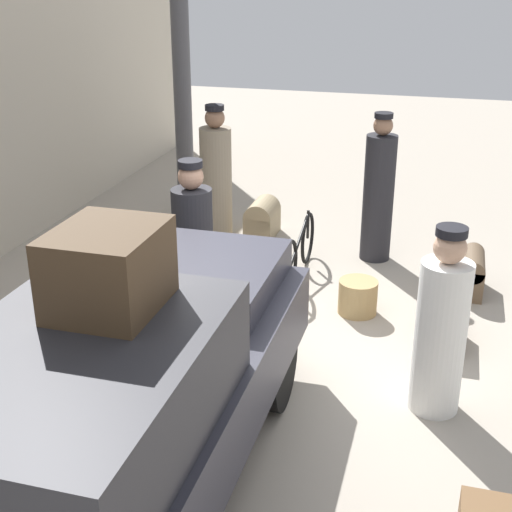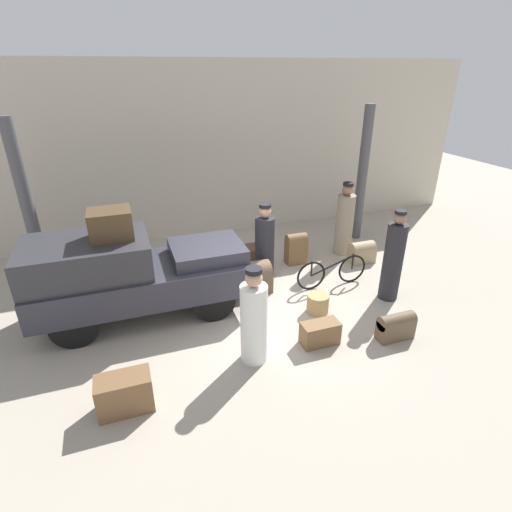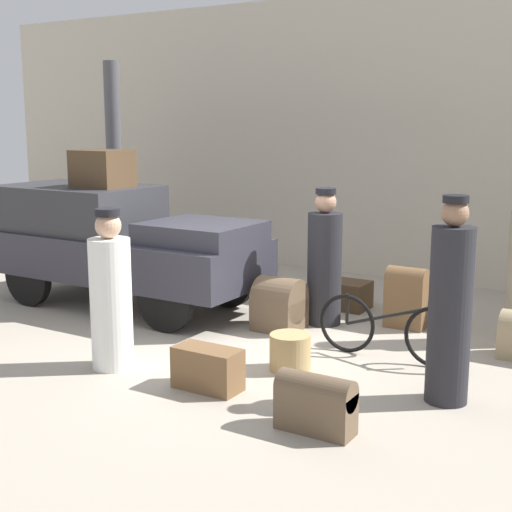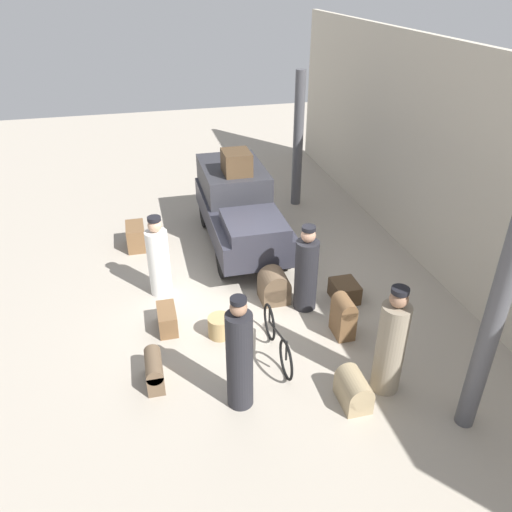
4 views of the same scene
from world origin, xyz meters
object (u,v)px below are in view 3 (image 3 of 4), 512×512
(trunk_large_brown, at_px, (208,369))
(porter_with_bicycle, at_px, (450,309))
(suitcase_tan_flat, at_px, (279,305))
(trunk_on_truck_roof, at_px, (102,169))
(trunk_wicker_pale, at_px, (407,295))
(trunk_barrel_dark, at_px, (316,402))
(bicycle, at_px, (389,329))
(porter_carrying_trunk, at_px, (111,297))
(porter_lifting_near_truck, at_px, (324,263))
(suitcase_black_upright, at_px, (347,295))
(truck, at_px, (116,240))
(wicker_basket, at_px, (290,352))

(trunk_large_brown, bearing_deg, porter_with_bicycle, 23.68)
(porter_with_bicycle, relative_size, suitcase_tan_flat, 2.91)
(trunk_on_truck_roof, bearing_deg, trunk_wicker_pale, 14.22)
(trunk_wicker_pale, distance_m, trunk_on_truck_roof, 4.38)
(trunk_large_brown, bearing_deg, trunk_barrel_dark, -13.48)
(bicycle, xyz_separation_m, porter_carrying_trunk, (-2.35, -1.71, 0.41))
(porter_lifting_near_truck, xyz_separation_m, suitcase_black_upright, (-0.05, 0.83, -0.59))
(truck, height_order, wicker_basket, truck)
(bicycle, xyz_separation_m, porter_with_bicycle, (0.86, -0.81, 0.53))
(truck, height_order, trunk_barrel_dark, truck)
(truck, distance_m, bicycle, 4.10)
(trunk_barrel_dark, height_order, suitcase_black_upright, trunk_barrel_dark)
(suitcase_tan_flat, bearing_deg, porter_lifting_near_truck, 54.74)
(bicycle, height_order, porter_lifting_near_truck, porter_lifting_near_truck)
(wicker_basket, height_order, suitcase_black_upright, wicker_basket)
(porter_with_bicycle, xyz_separation_m, suitcase_tan_flat, (-2.42, 1.20, -0.57))
(porter_carrying_trunk, relative_size, trunk_wicker_pale, 2.18)
(bicycle, height_order, porter_with_bicycle, porter_with_bicycle)
(trunk_on_truck_roof, bearing_deg, trunk_large_brown, -32.17)
(suitcase_black_upright, bearing_deg, porter_with_bicycle, -50.09)
(truck, height_order, trunk_on_truck_roof, trunk_on_truck_roof)
(porter_with_bicycle, height_order, suitcase_tan_flat, porter_with_bicycle)
(trunk_barrel_dark, relative_size, suitcase_black_upright, 1.16)
(porter_lifting_near_truck, distance_m, suitcase_tan_flat, 0.78)
(porter_lifting_near_truck, xyz_separation_m, trunk_on_truck_roof, (-3.05, -0.64, 1.10))
(suitcase_tan_flat, bearing_deg, bicycle, -13.88)
(trunk_barrel_dark, bearing_deg, porter_carrying_trunk, 173.05)
(trunk_barrel_dark, relative_size, trunk_on_truck_roof, 0.92)
(trunk_wicker_pale, bearing_deg, wicker_basket, -103.07)
(trunk_barrel_dark, distance_m, trunk_on_truck_roof, 5.20)
(porter_lifting_near_truck, distance_m, trunk_barrel_dark, 3.24)
(trunk_large_brown, xyz_separation_m, suitcase_tan_flat, (-0.40, 2.08, 0.10))
(porter_carrying_trunk, xyz_separation_m, trunk_barrel_dark, (2.49, -0.30, -0.49))
(bicycle, relative_size, suitcase_black_upright, 2.91)
(porter_lifting_near_truck, xyz_separation_m, porter_with_bicycle, (2.07, -1.70, 0.09))
(trunk_large_brown, bearing_deg, bicycle, 55.67)
(truck, xyz_separation_m, porter_lifting_near_truck, (2.85, 0.64, -0.13))
(trunk_large_brown, bearing_deg, porter_lifting_near_truck, 91.05)
(porter_with_bicycle, distance_m, suitcase_tan_flat, 2.76)
(porter_lifting_near_truck, height_order, trunk_large_brown, porter_lifting_near_truck)
(truck, bearing_deg, trunk_large_brown, -33.96)
(porter_lifting_near_truck, relative_size, trunk_barrel_dark, 2.62)
(truck, relative_size, wicker_basket, 9.12)
(wicker_basket, bearing_deg, suitcase_tan_flat, 124.00)
(porter_carrying_trunk, height_order, porter_with_bicycle, porter_with_bicycle)
(porter_with_bicycle, height_order, trunk_large_brown, porter_with_bicycle)
(trunk_large_brown, xyz_separation_m, trunk_on_truck_roof, (-3.10, 1.95, 1.67))
(porter_with_bicycle, height_order, trunk_wicker_pale, porter_with_bicycle)
(porter_with_bicycle, relative_size, trunk_wicker_pale, 2.48)
(wicker_basket, relative_size, trunk_large_brown, 0.65)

